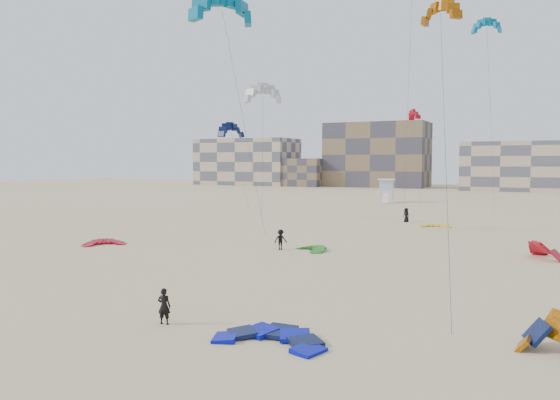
% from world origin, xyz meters
% --- Properties ---
extents(ground, '(320.00, 320.00, 0.00)m').
position_xyz_m(ground, '(0.00, 0.00, 0.00)').
color(ground, beige).
rests_on(ground, ground).
extents(kite_ground_blue, '(4.35, 4.56, 1.01)m').
position_xyz_m(kite_ground_blue, '(3.51, 1.88, 0.00)').
color(kite_ground_blue, '#0107C0').
rests_on(kite_ground_blue, ground).
extents(kite_ground_red, '(4.86, 4.84, 1.35)m').
position_xyz_m(kite_ground_red, '(-21.19, 18.32, 0.00)').
color(kite_ground_red, '#B6001F').
rests_on(kite_ground_red, ground).
extents(kite_ground_green, '(4.12, 4.14, 1.20)m').
position_xyz_m(kite_ground_green, '(-3.71, 23.43, 0.00)').
color(kite_ground_green, '#257D1A').
rests_on(kite_ground_green, ground).
extents(kite_ground_red_far, '(5.26, 5.22, 3.78)m').
position_xyz_m(kite_ground_red_far, '(13.64, 27.82, 0.00)').
color(kite_ground_red_far, '#B6001F').
rests_on(kite_ground_red_far, ground).
extents(kite_ground_yellow, '(3.77, 3.90, 0.57)m').
position_xyz_m(kite_ground_yellow, '(2.31, 44.24, 0.00)').
color(kite_ground_yellow, yellow).
rests_on(kite_ground_yellow, ground).
extents(kitesurfer_main, '(0.68, 0.53, 1.64)m').
position_xyz_m(kitesurfer_main, '(-1.88, 1.97, 0.82)').
color(kitesurfer_main, black).
rests_on(kitesurfer_main, ground).
extents(kitesurfer_c, '(1.21, 1.21, 1.68)m').
position_xyz_m(kitesurfer_c, '(-6.20, 22.72, 0.84)').
color(kitesurfer_c, black).
rests_on(kitesurfer_c, ground).
extents(kitesurfer_e, '(0.98, 0.83, 1.70)m').
position_xyz_m(kitesurfer_e, '(-1.60, 47.64, 0.85)').
color(kitesurfer_e, black).
rests_on(kitesurfer_e, ground).
extents(kite_fly_teal_a, '(6.15, 9.97, 18.55)m').
position_xyz_m(kite_fly_teal_a, '(-8.10, 16.98, 18.18)').
color(kite_fly_teal_a, '#006595').
rests_on(kite_fly_teal_a, ground).
extents(kite_fly_orange, '(7.61, 29.03, 19.56)m').
position_xyz_m(kite_fly_orange, '(5.06, 29.69, 19.41)').
color(kite_fly_orange, '#D36B00').
rests_on(kite_fly_orange, ground).
extents(kite_fly_grey, '(5.22, 5.22, 14.42)m').
position_xyz_m(kite_fly_grey, '(-13.21, 32.98, 14.05)').
color(kite_fly_grey, white).
rests_on(kite_fly_grey, ground).
extents(kite_fly_navy, '(4.79, 5.69, 11.43)m').
position_xyz_m(kite_fly_navy, '(-23.03, 42.83, 11.04)').
color(kite_fly_navy, '#0C1746').
rests_on(kite_fly_navy, ground).
extents(kite_fly_teal_b, '(4.15, 4.09, 24.40)m').
position_xyz_m(kite_fly_teal_b, '(5.94, 57.52, 24.22)').
color(kite_fly_teal_b, '#006595').
rests_on(kite_fly_teal_b, ground).
extents(kite_fly_red, '(4.67, 9.02, 14.33)m').
position_xyz_m(kite_fly_red, '(-5.08, 66.95, 14.22)').
color(kite_fly_red, '#B6001F').
rests_on(kite_fly_red, ground).
extents(lifeguard_tower_far, '(3.50, 5.98, 4.13)m').
position_xyz_m(lifeguard_tower_far, '(-12.05, 77.38, 2.05)').
color(lifeguard_tower_far, white).
rests_on(lifeguard_tower_far, ground).
extents(condo_west_a, '(30.00, 15.00, 14.00)m').
position_xyz_m(condo_west_a, '(-70.00, 130.00, 7.00)').
color(condo_west_a, tan).
rests_on(condo_west_a, ground).
extents(condo_west_b, '(28.00, 14.00, 18.00)m').
position_xyz_m(condo_west_b, '(-30.00, 134.00, 9.00)').
color(condo_west_b, '#766147').
rests_on(condo_west_b, ground).
extents(condo_mid, '(32.00, 16.00, 12.00)m').
position_xyz_m(condo_mid, '(10.00, 130.00, 6.00)').
color(condo_mid, tan).
rests_on(condo_mid, ground).
extents(condo_fill_left, '(12.00, 10.00, 8.00)m').
position_xyz_m(condo_fill_left, '(-50.00, 128.00, 4.00)').
color(condo_fill_left, '#766147').
rests_on(condo_fill_left, ground).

